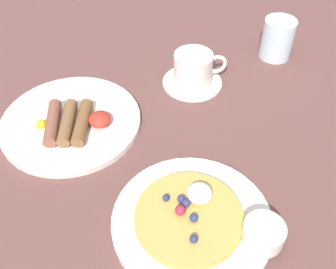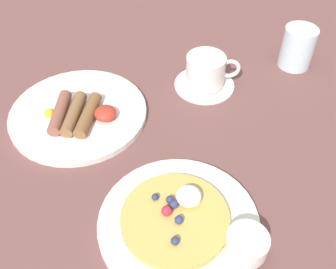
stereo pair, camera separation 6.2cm
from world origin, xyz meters
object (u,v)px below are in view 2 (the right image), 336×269
Objects in this scene: syrup_ramekin at (247,244)px; coffee_cup at (206,70)px; pancake_plate at (179,223)px; water_glass at (297,47)px; coffee_saucer at (204,84)px; breakfast_plate at (78,113)px.

coffee_cup is at bearing 80.54° from syrup_ramekin.
water_glass is at bearing 43.38° from pancake_plate.
coffee_cup is 0.22m from water_glass.
coffee_saucer is (0.06, 0.38, -0.03)m from syrup_ramekin.
pancake_plate is at bearing -114.09° from coffee_saucer.
syrup_ramekin is 0.38m from coffee_cup.
syrup_ramekin is 0.38m from coffee_saucer.
breakfast_plate is 0.27m from coffee_cup.
pancake_plate is 0.31m from breakfast_plate.
coffee_saucer is at bearing 167.75° from coffee_cup.
pancake_plate is 0.92× the size of breakfast_plate.
syrup_ramekin is 0.48× the size of coffee_saucer.
coffee_cup reaches higher than coffee_saucer.
syrup_ramekin reaches higher than coffee_saucer.
syrup_ramekin is at bearing -124.53° from water_glass.
coffee_saucer is at bearing 65.91° from pancake_plate.
syrup_ramekin is 0.49m from water_glass.
syrup_ramekin is 0.54× the size of coffee_cup.
breakfast_plate is 0.27m from coffee_saucer.
breakfast_plate reaches higher than coffee_saucer.
coffee_cup is (0.27, 0.03, 0.03)m from breakfast_plate.
coffee_saucer is 1.40× the size of water_glass.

